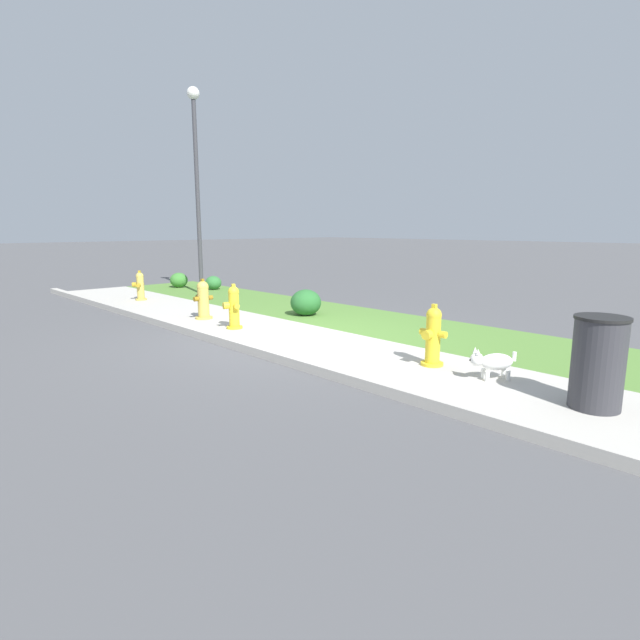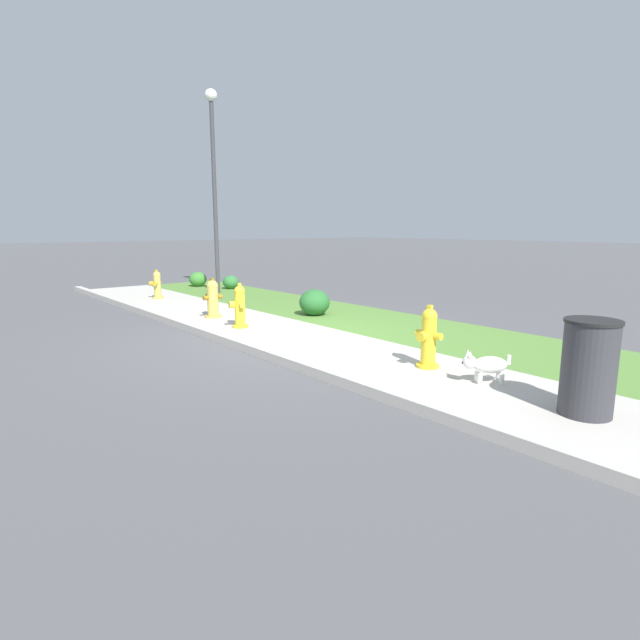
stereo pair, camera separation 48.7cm
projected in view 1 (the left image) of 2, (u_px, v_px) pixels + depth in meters
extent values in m
plane|color=#515154|center=(295.00, 339.00, 8.01)|extent=(120.00, 120.00, 0.00)
cube|color=#BCB7AD|center=(295.00, 339.00, 8.01)|extent=(18.00, 1.92, 0.01)
cube|color=#568438|center=(379.00, 322.00, 9.42)|extent=(18.00, 2.26, 0.01)
cube|color=#BCB7AD|center=(241.00, 346.00, 7.29)|extent=(18.00, 0.16, 0.12)
cylinder|color=yellow|center=(432.00, 364.00, 6.46)|extent=(0.29, 0.29, 0.05)
cylinder|color=yellow|center=(433.00, 339.00, 6.40)|extent=(0.19, 0.19, 0.62)
sphere|color=yellow|center=(434.00, 315.00, 6.34)|extent=(0.20, 0.20, 0.20)
cube|color=yellow|center=(434.00, 306.00, 6.32)|extent=(0.06, 0.06, 0.06)
cylinder|color=yellow|center=(443.00, 335.00, 6.29)|extent=(0.10, 0.10, 0.09)
cylinder|color=yellow|center=(424.00, 332.00, 6.47)|extent=(0.10, 0.10, 0.09)
cylinder|color=yellow|center=(427.00, 335.00, 6.28)|extent=(0.13, 0.11, 0.12)
cylinder|color=gold|center=(141.00, 300.00, 12.23)|extent=(0.27, 0.27, 0.05)
cylinder|color=gold|center=(140.00, 287.00, 12.17)|extent=(0.17, 0.17, 0.55)
sphere|color=gold|center=(140.00, 276.00, 12.12)|extent=(0.18, 0.18, 0.18)
cube|color=#B29323|center=(139.00, 272.00, 12.10)|extent=(0.08, 0.08, 0.06)
cylinder|color=#B29323|center=(139.00, 285.00, 12.03)|extent=(0.13, 0.13, 0.09)
cylinder|color=#B29323|center=(142.00, 284.00, 12.29)|extent=(0.13, 0.13, 0.09)
cylinder|color=#B29323|center=(135.00, 285.00, 12.16)|extent=(0.16, 0.15, 0.12)
cylinder|color=gold|center=(204.00, 318.00, 9.74)|extent=(0.33, 0.33, 0.05)
cylinder|color=gold|center=(203.00, 302.00, 9.68)|extent=(0.22, 0.22, 0.59)
sphere|color=gold|center=(203.00, 287.00, 9.63)|extent=(0.23, 0.23, 0.23)
cube|color=olive|center=(202.00, 280.00, 9.61)|extent=(0.06, 0.06, 0.06)
cylinder|color=olive|center=(196.00, 299.00, 9.57)|extent=(0.09, 0.09, 0.09)
cylinder|color=olive|center=(210.00, 298.00, 9.77)|extent=(0.09, 0.09, 0.09)
cylinder|color=olive|center=(199.00, 297.00, 9.78)|extent=(0.10, 0.12, 0.12)
cylinder|color=yellow|center=(235.00, 328.00, 8.81)|extent=(0.28, 0.28, 0.05)
cylinder|color=yellow|center=(234.00, 309.00, 8.75)|extent=(0.18, 0.18, 0.61)
sphere|color=yellow|center=(233.00, 292.00, 8.69)|extent=(0.19, 0.19, 0.19)
cube|color=yellow|center=(233.00, 285.00, 8.67)|extent=(0.07, 0.07, 0.06)
cylinder|color=yellow|center=(236.00, 306.00, 8.61)|extent=(0.11, 0.11, 0.09)
cylinder|color=yellow|center=(231.00, 304.00, 8.85)|extent=(0.11, 0.11, 0.09)
cylinder|color=yellow|center=(226.00, 306.00, 8.67)|extent=(0.14, 0.13, 0.12)
ellipsoid|color=white|center=(496.00, 362.00, 5.81)|extent=(0.40, 0.43, 0.20)
sphere|color=white|center=(477.00, 359.00, 5.79)|extent=(0.16, 0.16, 0.16)
sphere|color=black|center=(470.00, 360.00, 5.78)|extent=(0.03, 0.03, 0.03)
cone|color=white|center=(478.00, 352.00, 5.73)|extent=(0.08, 0.08, 0.07)
cone|color=white|center=(475.00, 350.00, 5.81)|extent=(0.08, 0.08, 0.07)
cylinder|color=white|center=(487.00, 377.00, 5.78)|extent=(0.05, 0.05, 0.13)
cylinder|color=white|center=(483.00, 374.00, 5.88)|extent=(0.05, 0.05, 0.13)
cylinder|color=white|center=(508.00, 376.00, 5.80)|extent=(0.05, 0.05, 0.13)
cylinder|color=white|center=(504.00, 373.00, 5.91)|extent=(0.05, 0.05, 0.13)
cylinder|color=white|center=(514.00, 356.00, 5.82)|extent=(0.04, 0.04, 0.11)
cylinder|color=#3D3D42|center=(198.00, 199.00, 13.01)|extent=(0.11, 0.11, 5.00)
sphere|color=silver|center=(193.00, 93.00, 12.54)|extent=(0.32, 0.32, 0.32)
cylinder|color=#333338|center=(598.00, 365.00, 4.85)|extent=(0.48, 0.48, 0.90)
cylinder|color=black|center=(603.00, 318.00, 4.77)|extent=(0.50, 0.50, 0.03)
ellipsoid|color=#3D7F33|center=(179.00, 280.00, 14.87)|extent=(0.52, 0.52, 0.44)
ellipsoid|color=#337538|center=(213.00, 283.00, 14.35)|extent=(0.46, 0.46, 0.39)
ellipsoid|color=#28662D|center=(306.00, 302.00, 10.13)|extent=(0.62, 0.62, 0.53)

